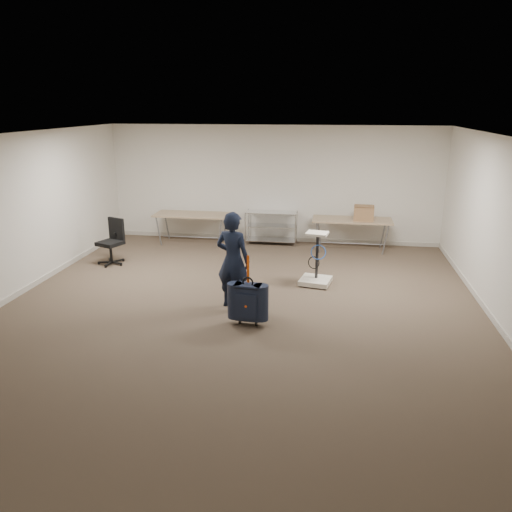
# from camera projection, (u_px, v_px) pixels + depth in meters

# --- Properties ---
(ground) EXTENTS (9.00, 9.00, 0.00)m
(ground) POSITION_uv_depth(u_px,v_px,m) (239.00, 311.00, 8.20)
(ground) COLOR #483B2C
(ground) RESTS_ON ground
(room_shell) EXTENTS (8.00, 9.00, 9.00)m
(room_shell) POSITION_uv_depth(u_px,v_px,m) (253.00, 280.00, 9.49)
(room_shell) COLOR silver
(room_shell) RESTS_ON ground
(folding_table_left) EXTENTS (1.80, 0.75, 0.73)m
(folding_table_left) POSITION_uv_depth(u_px,v_px,m) (192.00, 216.00, 12.01)
(folding_table_left) COLOR #9C7E5F
(folding_table_left) RESTS_ON ground
(folding_table_right) EXTENTS (1.80, 0.75, 0.73)m
(folding_table_right) POSITION_uv_depth(u_px,v_px,m) (352.00, 221.00, 11.45)
(folding_table_right) COLOR #9C7E5F
(folding_table_right) RESTS_ON ground
(wire_shelf) EXTENTS (1.22, 0.47, 0.80)m
(wire_shelf) POSITION_uv_depth(u_px,v_px,m) (271.00, 226.00, 12.04)
(wire_shelf) COLOR silver
(wire_shelf) RESTS_ON ground
(person) EXTENTS (0.68, 0.54, 1.63)m
(person) POSITION_uv_depth(u_px,v_px,m) (233.00, 260.00, 8.15)
(person) COLOR black
(person) RESTS_ON ground
(suitcase) EXTENTS (0.42, 0.26, 1.11)m
(suitcase) POSITION_uv_depth(u_px,v_px,m) (248.00, 302.00, 7.58)
(suitcase) COLOR black
(suitcase) RESTS_ON ground
(office_chair) EXTENTS (0.58, 0.59, 0.96)m
(office_chair) POSITION_uv_depth(u_px,v_px,m) (112.00, 250.00, 10.57)
(office_chair) COLOR black
(office_chair) RESTS_ON ground
(equipment_cart) EXTENTS (0.64, 0.64, 1.01)m
(equipment_cart) POSITION_uv_depth(u_px,v_px,m) (316.00, 271.00, 9.35)
(equipment_cart) COLOR beige
(equipment_cart) RESTS_ON ground
(cardboard_box) EXTENTS (0.46, 0.36, 0.33)m
(cardboard_box) POSITION_uv_depth(u_px,v_px,m) (364.00, 213.00, 11.29)
(cardboard_box) COLOR olive
(cardboard_box) RESTS_ON folding_table_right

